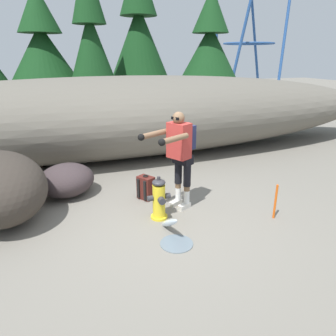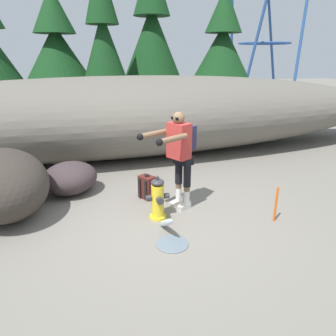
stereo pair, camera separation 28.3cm
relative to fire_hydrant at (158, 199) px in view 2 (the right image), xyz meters
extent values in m
cube|color=slate|center=(0.06, -0.05, -0.36)|extent=(56.00, 56.00, 0.04)
ellipsoid|color=#666056|center=(0.06, 3.68, 0.70)|extent=(16.27, 3.20, 2.08)
cylinder|color=yellow|center=(0.00, 0.00, -0.32)|extent=(0.28, 0.28, 0.04)
cylinder|color=yellow|center=(0.00, 0.00, -0.02)|extent=(0.21, 0.21, 0.55)
ellipsoid|color=#333338|center=(0.00, 0.00, 0.30)|extent=(0.22, 0.22, 0.10)
cylinder|color=#333338|center=(0.00, 0.00, 0.37)|extent=(0.06, 0.06, 0.05)
cylinder|color=#333338|center=(-0.15, 0.00, 0.04)|extent=(0.09, 0.09, 0.09)
cylinder|color=#333338|center=(0.15, 0.00, 0.04)|extent=(0.09, 0.09, 0.09)
cylinder|color=#333338|center=(0.00, -0.14, 0.04)|extent=(0.11, 0.09, 0.11)
ellipsoid|color=silver|center=(0.00, -0.48, -0.17)|extent=(0.10, 0.72, 0.51)
cylinder|color=slate|center=(0.00, -0.81, -0.33)|extent=(0.48, 0.48, 0.01)
cube|color=beige|center=(0.52, 0.17, -0.29)|extent=(0.28, 0.21, 0.09)
cylinder|color=white|center=(0.57, 0.20, -0.13)|extent=(0.10, 0.10, 0.24)
cylinder|color=brown|center=(0.57, 0.20, 0.04)|extent=(0.10, 0.10, 0.09)
cylinder|color=black|center=(0.57, 0.20, 0.29)|extent=(0.13, 0.13, 0.42)
cube|color=beige|center=(0.43, 0.35, -0.29)|extent=(0.28, 0.21, 0.09)
cylinder|color=white|center=(0.48, 0.37, -0.13)|extent=(0.10, 0.10, 0.24)
cylinder|color=brown|center=(0.48, 0.37, 0.04)|extent=(0.10, 0.10, 0.09)
cylinder|color=black|center=(0.48, 0.37, 0.29)|extent=(0.13, 0.13, 0.42)
cube|color=black|center=(0.53, 0.29, 0.55)|extent=(0.33, 0.38, 0.16)
cube|color=#B2332D|center=(0.43, 0.23, 0.90)|extent=(0.38, 0.43, 0.59)
cube|color=#23284C|center=(0.61, 0.33, 0.93)|extent=(0.27, 0.32, 0.40)
sphere|color=brown|center=(0.41, 0.23, 1.27)|extent=(0.20, 0.20, 0.20)
cube|color=black|center=(0.34, 0.19, 1.28)|extent=(0.09, 0.14, 0.04)
cylinder|color=brown|center=(0.21, -0.13, 1.03)|extent=(0.55, 0.35, 0.09)
sphere|color=black|center=(-0.03, -0.26, 1.03)|extent=(0.11, 0.11, 0.11)
cylinder|color=brown|center=(0.00, 0.26, 1.03)|extent=(0.55, 0.35, 0.09)
sphere|color=black|center=(-0.24, 0.13, 1.03)|extent=(0.11, 0.11, 0.11)
cube|color=#511E19|center=(0.00, 0.80, -0.12)|extent=(0.33, 0.36, 0.44)
cube|color=#511E19|center=(0.11, 0.87, -0.18)|extent=(0.16, 0.21, 0.20)
torus|color=black|center=(0.00, 0.80, 0.12)|extent=(0.10, 0.10, 0.02)
cube|color=black|center=(-0.14, 0.81, -0.12)|extent=(0.05, 0.06, 0.37)
cube|color=black|center=(-0.06, 0.67, -0.12)|extent=(0.05, 0.06, 0.37)
ellipsoid|color=#37302A|center=(-2.43, 0.79, 0.23)|extent=(1.93, 2.22, 1.14)
ellipsoid|color=#3A2F31|center=(-1.39, 1.47, -0.03)|extent=(1.43, 1.40, 0.62)
cylinder|color=#47331E|center=(-1.72, 9.99, 0.47)|extent=(0.31, 0.31, 1.62)
cone|color=#143D19|center=(-1.72, 9.99, 2.35)|extent=(2.62, 2.62, 2.15)
cone|color=#143D19|center=(-1.72, 9.99, 3.96)|extent=(1.70, 1.70, 1.79)
cylinder|color=#47331E|center=(0.11, 8.90, 0.30)|extent=(0.24, 0.24, 1.28)
cone|color=#143D19|center=(0.11, 8.90, 2.39)|extent=(1.99, 1.99, 2.90)
cylinder|color=#47331E|center=(2.44, 10.39, 0.51)|extent=(0.31, 0.31, 1.70)
cone|color=#143D19|center=(2.44, 10.39, 2.87)|extent=(2.55, 2.55, 3.02)
cylinder|color=#47331E|center=(5.02, 8.43, 0.50)|extent=(0.29, 0.29, 1.68)
cone|color=#143D19|center=(5.02, 8.43, 2.40)|extent=(2.38, 2.38, 2.13)
cone|color=#143D19|center=(5.02, 8.43, 4.00)|extent=(1.55, 1.55, 1.78)
cylinder|color=#285193|center=(11.24, 14.29, 2.90)|extent=(1.01, 1.01, 6.51)
cylinder|color=#285193|center=(8.42, 14.29, 2.90)|extent=(1.01, 1.01, 6.51)
cylinder|color=#285193|center=(11.24, 11.47, 2.90)|extent=(1.01, 1.01, 6.51)
cylinder|color=#285193|center=(8.42, 11.47, 2.90)|extent=(1.01, 1.01, 6.51)
torus|color=#285193|center=(9.83, 12.88, 2.90)|extent=(3.03, 3.03, 0.10)
cylinder|color=#E55914|center=(1.80, -0.64, -0.04)|extent=(0.04, 0.04, 0.60)
camera|label=1|loc=(-1.39, -4.39, 2.21)|focal=33.27mm
camera|label=2|loc=(-1.12, -4.48, 2.21)|focal=33.27mm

